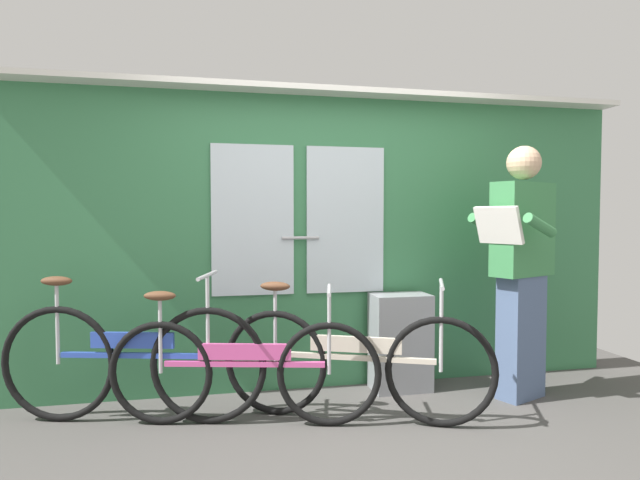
{
  "coord_description": "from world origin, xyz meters",
  "views": [
    {
      "loc": [
        -0.92,
        -2.84,
        1.31
      ],
      "look_at": [
        -0.14,
        0.69,
        1.14
      ],
      "focal_mm": 30.24,
      "sensor_mm": 36.0,
      "label": 1
    }
  ],
  "objects_px": {
    "passenger_reading_newspaper": "(521,265)",
    "bicycle_leaning_behind": "(132,361)",
    "bicycle_by_pole": "(354,363)",
    "trash_bin_by_wall": "(400,342)",
    "bicycle_near_door": "(243,369)"
  },
  "relations": [
    {
      "from": "bicycle_by_pole",
      "to": "trash_bin_by_wall",
      "type": "xyz_separation_m",
      "value": [
        0.51,
        0.52,
        -0.01
      ]
    },
    {
      "from": "bicycle_leaning_behind",
      "to": "trash_bin_by_wall",
      "type": "xyz_separation_m",
      "value": [
        1.89,
        0.25,
        -0.03
      ]
    },
    {
      "from": "trash_bin_by_wall",
      "to": "bicycle_leaning_behind",
      "type": "bearing_deg",
      "value": -172.35
    },
    {
      "from": "passenger_reading_newspaper",
      "to": "bicycle_near_door",
      "type": "bearing_deg",
      "value": -20.64
    },
    {
      "from": "passenger_reading_newspaper",
      "to": "bicycle_leaning_behind",
      "type": "bearing_deg",
      "value": -25.46
    },
    {
      "from": "bicycle_near_door",
      "to": "bicycle_by_pole",
      "type": "bearing_deg",
      "value": 7.9
    },
    {
      "from": "bicycle_by_pole",
      "to": "bicycle_leaning_behind",
      "type": "bearing_deg",
      "value": -167.17
    },
    {
      "from": "bicycle_by_pole",
      "to": "passenger_reading_newspaper",
      "type": "distance_m",
      "value": 1.41
    },
    {
      "from": "bicycle_near_door",
      "to": "bicycle_leaning_behind",
      "type": "bearing_deg",
      "value": 177.78
    },
    {
      "from": "bicycle_near_door",
      "to": "bicycle_leaning_behind",
      "type": "relative_size",
      "value": 1.01
    },
    {
      "from": "bicycle_near_door",
      "to": "bicycle_leaning_behind",
      "type": "xyz_separation_m",
      "value": [
        -0.68,
        0.2,
        0.04
      ]
    },
    {
      "from": "bicycle_leaning_behind",
      "to": "bicycle_by_pole",
      "type": "relative_size",
      "value": 1.02
    },
    {
      "from": "bicycle_leaning_behind",
      "to": "trash_bin_by_wall",
      "type": "relative_size",
      "value": 2.29
    },
    {
      "from": "bicycle_near_door",
      "to": "passenger_reading_newspaper",
      "type": "distance_m",
      "value": 2.07
    },
    {
      "from": "trash_bin_by_wall",
      "to": "bicycle_by_pole",
      "type": "bearing_deg",
      "value": -134.38
    }
  ]
}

